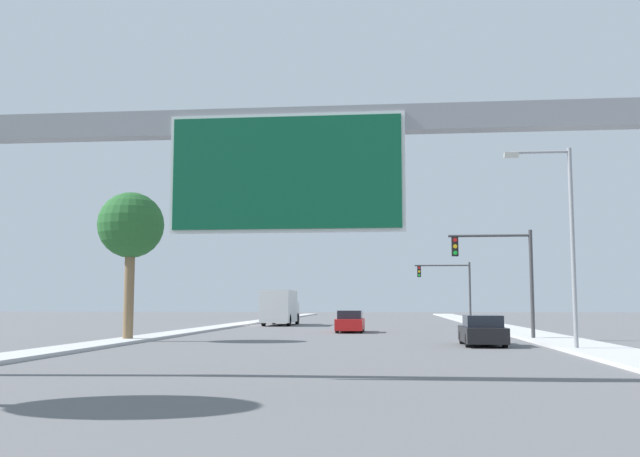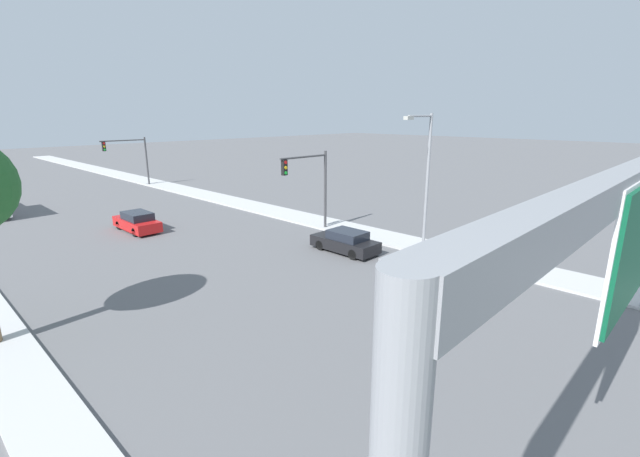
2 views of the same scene
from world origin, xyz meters
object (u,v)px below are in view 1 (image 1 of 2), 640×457
(car_mid_right, at_px, (350,322))
(palm_tree_background, at_px, (131,227))
(street_lamp_right, at_px, (563,229))
(car_far_right, at_px, (482,331))
(traffic_light_mid_block, at_px, (451,281))
(truck_box_primary, at_px, (280,308))
(sign_gantry, at_px, (287,164))
(traffic_light_near_intersection, at_px, (504,265))

(car_mid_right, relative_size, palm_tree_background, 0.59)
(car_mid_right, distance_m, street_lamp_right, 21.13)
(car_far_right, height_order, palm_tree_background, palm_tree_background)
(car_mid_right, height_order, palm_tree_background, palm_tree_background)
(traffic_light_mid_block, distance_m, street_lamp_right, 38.47)
(car_mid_right, relative_size, truck_box_primary, 0.57)
(sign_gantry, relative_size, traffic_light_near_intersection, 3.46)
(street_lamp_right, bearing_deg, sign_gantry, -130.60)
(traffic_light_near_intersection, bearing_deg, sign_gantry, -113.67)
(car_mid_right, xyz_separation_m, traffic_light_near_intersection, (8.81, -9.66, 3.30))
(palm_tree_background, distance_m, street_lamp_right, 21.64)
(street_lamp_right, bearing_deg, truck_box_primary, 117.78)
(car_far_right, xyz_separation_m, palm_tree_background, (-17.87, 2.07, 5.30))
(car_mid_right, bearing_deg, street_lamp_right, -61.08)
(sign_gantry, xyz_separation_m, street_lamp_right, (9.99, 11.66, -0.68))
(traffic_light_mid_block, relative_size, street_lamp_right, 0.69)
(car_mid_right, bearing_deg, sign_gantry, -90.00)
(truck_box_primary, xyz_separation_m, street_lamp_right, (16.99, -32.26, 3.50))
(truck_box_primary, xyz_separation_m, palm_tree_background, (-3.87, -26.60, 4.41))
(truck_box_primary, relative_size, traffic_light_near_intersection, 1.37)
(car_far_right, distance_m, car_mid_right, 16.10)
(sign_gantry, xyz_separation_m, car_mid_right, (0.00, 29.75, -5.05))
(sign_gantry, bearing_deg, traffic_light_mid_block, 80.38)
(traffic_light_mid_block, xyz_separation_m, palm_tree_background, (-19.37, -32.77, 1.95))
(palm_tree_background, bearing_deg, truck_box_primary, 81.71)
(car_far_right, bearing_deg, sign_gantry, -114.65)
(car_mid_right, xyz_separation_m, truck_box_primary, (-7.00, 14.17, 0.87))
(car_far_right, distance_m, palm_tree_background, 18.76)
(sign_gantry, xyz_separation_m, car_far_right, (7.00, 15.25, -5.08))
(car_mid_right, height_order, truck_box_primary, truck_box_primary)
(sign_gantry, relative_size, traffic_light_mid_block, 3.50)
(traffic_light_mid_block, bearing_deg, car_far_right, -92.45)
(traffic_light_near_intersection, bearing_deg, traffic_light_mid_block, 90.60)
(traffic_light_near_intersection, distance_m, street_lamp_right, 8.58)
(car_far_right, relative_size, car_mid_right, 0.96)
(truck_box_primary, distance_m, traffic_light_near_intersection, 28.70)
(sign_gantry, relative_size, street_lamp_right, 2.40)
(palm_tree_background, xyz_separation_m, street_lamp_right, (20.87, -5.66, -0.90))
(traffic_light_mid_block, distance_m, palm_tree_background, 38.11)
(car_far_right, height_order, truck_box_primary, truck_box_primary)
(sign_gantry, height_order, traffic_light_near_intersection, sign_gantry)
(sign_gantry, distance_m, traffic_light_near_intersection, 22.00)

